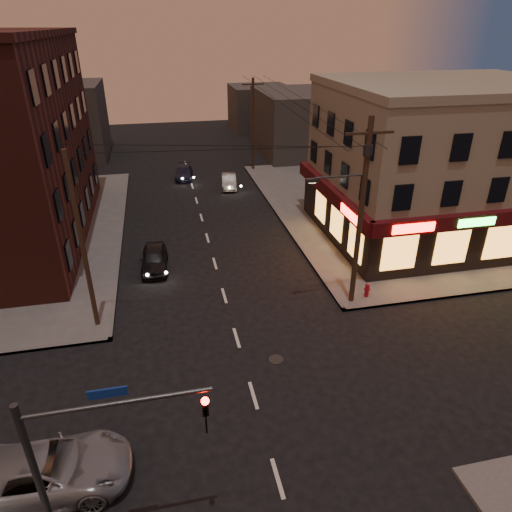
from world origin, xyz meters
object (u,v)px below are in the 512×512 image
object	(u,v)px
sedan_mid	(229,181)
sedan_far	(184,173)
fire_hydrant	(367,289)
sedan_near	(154,259)
suv_cross	(43,471)

from	to	relation	value
sedan_mid	sedan_far	xyz separation A→B (m)	(-3.94, 3.68, -0.03)
fire_hydrant	sedan_mid	bearing A→B (deg)	101.93
sedan_near	fire_hydrant	world-z (taller)	sedan_near
suv_cross	sedan_near	size ratio (longest dim) A/B	1.42
sedan_near	sedan_far	distance (m)	18.68
sedan_far	fire_hydrant	xyz separation A→B (m)	(8.35, -24.58, 0.02)
sedan_mid	fire_hydrant	distance (m)	21.36
suv_cross	sedan_far	size ratio (longest dim) A/B	1.41
sedan_near	sedan_mid	size ratio (longest dim) A/B	1.07
sedan_far	fire_hydrant	bearing A→B (deg)	-63.80
suv_cross	sedan_mid	size ratio (longest dim) A/B	1.52
sedan_near	sedan_far	bearing A→B (deg)	82.87
sedan_mid	sedan_far	world-z (taller)	sedan_mid
sedan_near	sedan_far	world-z (taller)	sedan_near
sedan_far	sedan_near	bearing A→B (deg)	-92.53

